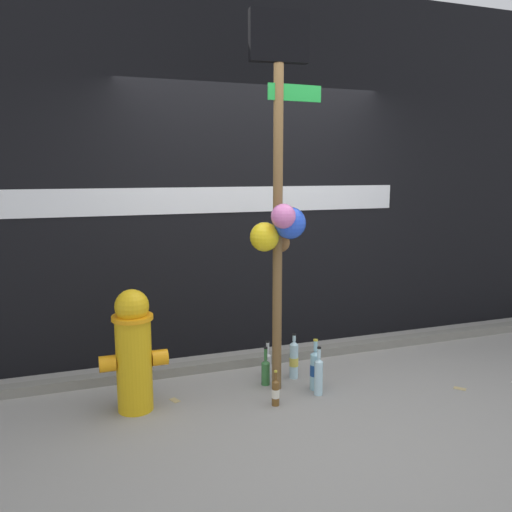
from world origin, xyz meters
TOP-DOWN VIEW (x-y plane):
  - ground_plane at (0.00, 0.00)m, footprint 14.00×14.00m
  - building_wall at (-0.00, 1.32)m, footprint 10.00×0.21m
  - curb_strip at (0.00, 0.83)m, footprint 8.00×0.12m
  - memorial_post at (-0.14, 0.25)m, footprint 0.57×0.42m
  - fire_hydrant at (-1.27, 0.27)m, footprint 0.49×0.29m
  - bottle_0 at (0.11, 0.05)m, footprint 0.07×0.07m
  - bottle_1 at (-0.21, 0.37)m, footprint 0.07×0.07m
  - bottle_2 at (0.06, 0.42)m, footprint 0.08×0.08m
  - bottle_3 at (-0.28, -0.01)m, footprint 0.06×0.06m
  - bottle_4 at (0.13, 0.15)m, footprint 0.08×0.08m
  - bottle_5 at (-0.14, 0.51)m, footprint 0.06×0.06m
  - litter_1 at (-0.97, 0.32)m, footprint 0.08×0.10m
  - litter_2 at (1.23, -0.23)m, footprint 0.10×0.11m

SIDE VIEW (x-z plane):
  - ground_plane at x=0.00m, z-range 0.00..0.00m
  - litter_1 at x=-0.97m, z-range 0.00..0.01m
  - litter_2 at x=1.23m, z-range 0.00..0.01m
  - curb_strip at x=0.00m, z-range 0.00..0.08m
  - bottle_3 at x=-0.28m, z-range -0.03..0.24m
  - bottle_1 at x=-0.21m, z-range -0.04..0.28m
  - bottle_5 at x=-0.14m, z-range -0.03..0.29m
  - bottle_0 at x=0.11m, z-range -0.04..0.35m
  - bottle_2 at x=0.06m, z-range -0.03..0.35m
  - bottle_4 at x=0.13m, z-range -0.04..0.38m
  - fire_hydrant at x=-1.27m, z-range 0.00..0.90m
  - memorial_post at x=-0.14m, z-range 0.14..3.00m
  - building_wall at x=0.00m, z-range 0.00..3.40m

